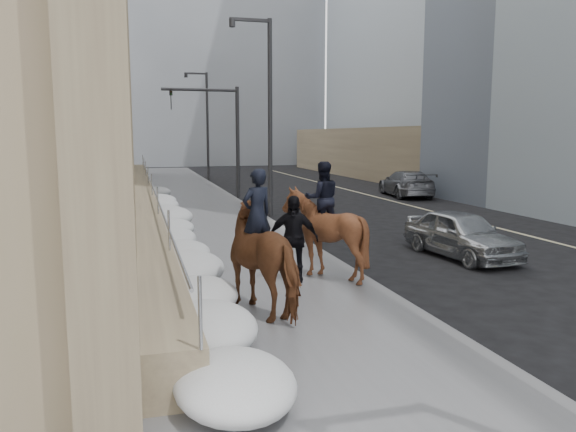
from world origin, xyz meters
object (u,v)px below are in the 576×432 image
at_px(mounted_horse_left, 269,254).
at_px(mounted_horse_right, 324,229).
at_px(car_silver, 461,234).
at_px(pedestrian, 293,238).
at_px(car_grey, 406,183).

height_order(mounted_horse_left, mounted_horse_right, mounted_horse_right).
bearing_deg(car_silver, pedestrian, -168.45).
height_order(mounted_horse_right, car_silver, mounted_horse_right).
bearing_deg(car_silver, car_grey, 62.71).
xyz_separation_m(car_silver, car_grey, (5.91, 14.91, 0.06)).
distance_m(mounted_horse_left, mounted_horse_right, 2.79).
bearing_deg(car_grey, mounted_horse_left, 64.87).
bearing_deg(mounted_horse_left, car_silver, -172.82).
bearing_deg(car_grey, car_silver, 76.90).
relative_size(car_silver, car_grey, 0.78).
relative_size(pedestrian, car_grey, 0.39).
xyz_separation_m(mounted_horse_left, mounted_horse_right, (1.82, 2.11, 0.06)).
bearing_deg(mounted_horse_left, pedestrian, -139.99).
bearing_deg(pedestrian, mounted_horse_right, 30.22).
xyz_separation_m(mounted_horse_left, pedestrian, (1.03, 1.96, -0.10)).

